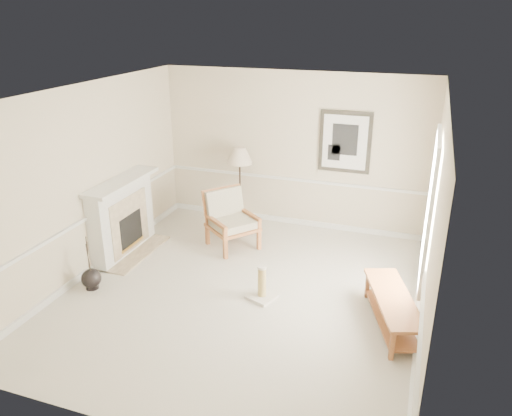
{
  "coord_description": "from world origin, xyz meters",
  "views": [
    {
      "loc": [
        2.3,
        -5.93,
        3.88
      ],
      "look_at": [
        -0.01,
        0.7,
        1.08
      ],
      "focal_mm": 35.0,
      "sensor_mm": 36.0,
      "label": 1
    }
  ],
  "objects_px": {
    "floor_lamp": "(240,158)",
    "floor_vase": "(91,279)",
    "bench": "(392,306)",
    "scratching_post": "(262,288)",
    "armchair": "(229,216)"
  },
  "relations": [
    {
      "from": "bench",
      "to": "scratching_post",
      "type": "height_order",
      "value": "scratching_post"
    },
    {
      "from": "armchair",
      "to": "scratching_post",
      "type": "distance_m",
      "value": 1.9
    },
    {
      "from": "floor_vase",
      "to": "armchair",
      "type": "relative_size",
      "value": 0.79
    },
    {
      "from": "floor_lamp",
      "to": "scratching_post",
      "type": "relative_size",
      "value": 2.91
    },
    {
      "from": "floor_vase",
      "to": "bench",
      "type": "xyz_separation_m",
      "value": [
        4.3,
        0.51,
        0.13
      ]
    },
    {
      "from": "floor_lamp",
      "to": "floor_vase",
      "type": "bearing_deg",
      "value": -112.09
    },
    {
      "from": "floor_lamp",
      "to": "bench",
      "type": "xyz_separation_m",
      "value": [
        3.08,
        -2.51,
        -1.04
      ]
    },
    {
      "from": "bench",
      "to": "floor_vase",
      "type": "bearing_deg",
      "value": -173.27
    },
    {
      "from": "floor_vase",
      "to": "armchair",
      "type": "distance_m",
      "value": 2.52
    },
    {
      "from": "floor_lamp",
      "to": "bench",
      "type": "distance_m",
      "value": 4.1
    },
    {
      "from": "floor_vase",
      "to": "floor_lamp",
      "type": "height_order",
      "value": "floor_lamp"
    },
    {
      "from": "armchair",
      "to": "floor_lamp",
      "type": "xyz_separation_m",
      "value": [
        -0.16,
        0.94,
        0.79
      ]
    },
    {
      "from": "floor_vase",
      "to": "armchair",
      "type": "bearing_deg",
      "value": 56.41
    },
    {
      "from": "floor_vase",
      "to": "bench",
      "type": "height_order",
      "value": "floor_vase"
    },
    {
      "from": "armchair",
      "to": "bench",
      "type": "height_order",
      "value": "armchair"
    }
  ]
}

